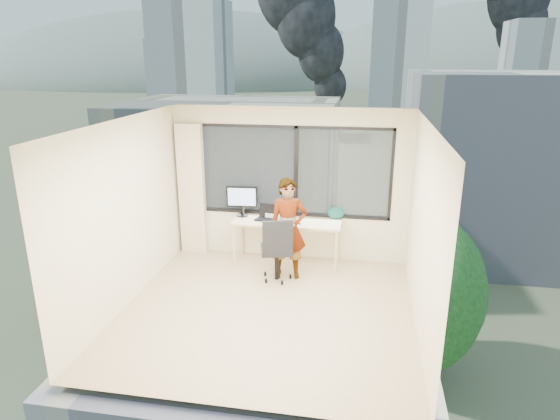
% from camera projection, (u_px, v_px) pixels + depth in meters
% --- Properties ---
extents(floor, '(4.00, 4.00, 0.01)m').
position_uv_depth(floor, '(268.00, 310.00, 6.80)').
color(floor, tan).
rests_on(floor, ground).
extents(ceiling, '(4.00, 4.00, 0.01)m').
position_uv_depth(ceiling, '(266.00, 123.00, 6.01)').
color(ceiling, white).
rests_on(ceiling, ground).
extents(wall_front, '(4.00, 0.01, 2.60)m').
position_uv_depth(wall_front, '(224.00, 292.00, 4.53)').
color(wall_front, beige).
rests_on(wall_front, ground).
extents(wall_left, '(0.01, 4.00, 2.60)m').
position_uv_depth(wall_left, '(125.00, 214.00, 6.73)').
color(wall_left, beige).
rests_on(wall_left, ground).
extents(wall_right, '(0.01, 4.00, 2.60)m').
position_uv_depth(wall_right, '(424.00, 231.00, 6.08)').
color(wall_right, beige).
rests_on(wall_right, ground).
extents(window_wall, '(3.30, 0.16, 1.55)m').
position_uv_depth(window_wall, '(293.00, 171.00, 8.20)').
color(window_wall, black).
rests_on(window_wall, ground).
extents(curtain, '(0.45, 0.14, 2.30)m').
position_uv_depth(curtain, '(192.00, 190.00, 8.50)').
color(curtain, beige).
rests_on(curtain, floor).
extents(desk, '(1.80, 0.60, 0.75)m').
position_uv_depth(desk, '(287.00, 242.00, 8.24)').
color(desk, tan).
rests_on(desk, floor).
extents(chair, '(0.67, 0.67, 1.07)m').
position_uv_depth(chair, '(277.00, 248.00, 7.57)').
color(chair, black).
rests_on(chair, floor).
extents(person, '(0.65, 0.50, 1.61)m').
position_uv_depth(person, '(288.00, 229.00, 7.58)').
color(person, '#2D2D33').
rests_on(person, floor).
extents(monitor, '(0.54, 0.15, 0.53)m').
position_uv_depth(monitor, '(242.00, 201.00, 8.31)').
color(monitor, black).
rests_on(monitor, desk).
extents(game_console, '(0.39, 0.35, 0.08)m').
position_uv_depth(game_console, '(277.00, 215.00, 8.31)').
color(game_console, white).
rests_on(game_console, desk).
extents(laptop, '(0.43, 0.44, 0.23)m').
position_uv_depth(laptop, '(266.00, 213.00, 8.15)').
color(laptop, black).
rests_on(laptop, desk).
extents(cellphone, '(0.11, 0.05, 0.01)m').
position_uv_depth(cellphone, '(298.00, 223.00, 7.99)').
color(cellphone, black).
rests_on(cellphone, desk).
extents(pen_cup, '(0.10, 0.10, 0.10)m').
position_uv_depth(pen_cup, '(294.00, 219.00, 8.07)').
color(pen_cup, black).
rests_on(pen_cup, desk).
extents(handbag, '(0.30, 0.22, 0.21)m').
position_uv_depth(handbag, '(336.00, 213.00, 8.19)').
color(handbag, '#0B3F43').
rests_on(handbag, desk).
extents(exterior_ground, '(400.00, 400.00, 0.04)m').
position_uv_depth(exterior_ground, '(361.00, 126.00, 123.62)').
color(exterior_ground, '#515B3D').
rests_on(exterior_ground, ground).
extents(near_bldg_a, '(16.00, 12.00, 14.00)m').
position_uv_depth(near_bldg_a, '(231.00, 192.00, 38.56)').
color(near_bldg_a, beige).
rests_on(near_bldg_a, exterior_ground).
extents(near_bldg_b, '(14.00, 13.00, 16.00)m').
position_uv_depth(near_bldg_b, '(489.00, 168.00, 42.30)').
color(near_bldg_b, silver).
rests_on(near_bldg_b, exterior_ground).
extents(far_tower_a, '(14.00, 14.00, 28.00)m').
position_uv_depth(far_tower_a, '(193.00, 71.00, 101.66)').
color(far_tower_a, silver).
rests_on(far_tower_a, exterior_ground).
extents(far_tower_b, '(13.00, 13.00, 30.00)m').
position_uv_depth(far_tower_b, '(397.00, 65.00, 117.72)').
color(far_tower_b, silver).
rests_on(far_tower_b, exterior_ground).
extents(far_tower_c, '(15.00, 15.00, 26.00)m').
position_uv_depth(far_tower_c, '(534.00, 71.00, 131.00)').
color(far_tower_c, silver).
rests_on(far_tower_c, exterior_ground).
extents(far_tower_d, '(16.00, 14.00, 22.00)m').
position_uv_depth(far_tower_d, '(178.00, 75.00, 158.27)').
color(far_tower_d, silver).
rests_on(far_tower_d, exterior_ground).
extents(hill_a, '(288.00, 216.00, 90.00)m').
position_uv_depth(hill_a, '(187.00, 81.00, 330.95)').
color(hill_a, slate).
rests_on(hill_a, exterior_ground).
extents(hill_b, '(300.00, 220.00, 96.00)m').
position_uv_depth(hill_b, '(533.00, 84.00, 294.73)').
color(hill_b, slate).
rests_on(hill_b, exterior_ground).
extents(tree_a, '(7.00, 7.00, 8.00)m').
position_uv_depth(tree_a, '(102.00, 261.00, 33.12)').
color(tree_a, '#17451A').
rests_on(tree_a, exterior_ground).
extents(tree_b, '(7.60, 7.60, 9.00)m').
position_uv_depth(tree_b, '(409.00, 308.00, 25.93)').
color(tree_b, '#17451A').
rests_on(tree_b, exterior_ground).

